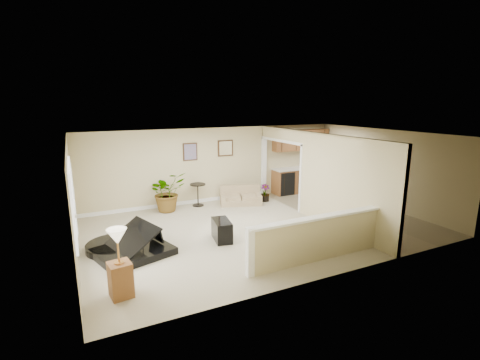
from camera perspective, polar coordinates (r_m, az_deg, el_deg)
name	(u,v)px	position (r m, az deg, el deg)	size (l,w,h in m)	color
floor	(260,227)	(9.55, 3.24, -7.74)	(9.00, 9.00, 0.00)	#B6A98E
back_wall	(217,165)	(11.85, -3.77, 2.54)	(9.00, 0.04, 2.50)	#C7B988
front_wall	(338,215)	(6.83, 15.76, -5.53)	(9.00, 0.04, 2.50)	#C7B988
left_wall	(72,204)	(8.08, -25.83, -3.53)	(0.04, 6.00, 2.50)	#C7B988
right_wall	(383,169)	(12.01, 22.44, 1.74)	(0.04, 6.00, 2.50)	#C7B988
ceiling	(261,135)	(8.99, 3.44, 7.37)	(9.00, 6.00, 0.04)	silver
kitchen_vinyl	(348,211)	(11.35, 17.33, -4.96)	(2.70, 6.00, 0.01)	gray
interior_partition	(310,176)	(10.38, 11.35, 0.69)	(0.18, 5.99, 2.50)	#C7B988
pony_half_wall	(316,238)	(7.62, 12.34, -9.26)	(3.42, 0.22, 1.00)	#C7B988
left_window	(72,200)	(7.54, -25.82, -3.04)	(0.05, 2.15, 1.45)	white
wall_art_left	(190,152)	(11.42, -8.18, 4.60)	(0.48, 0.04, 0.58)	#3E2816
wall_mirror	(225,148)	(11.85, -2.40, 5.25)	(0.55, 0.04, 0.55)	#3E2816
kitchen_cabinets	(299,169)	(13.21, 9.63, 1.77)	(2.36, 0.65, 2.33)	brown
piano	(129,228)	(8.18, -17.80, -7.44)	(2.08, 2.07, 1.44)	black
piano_bench	(222,230)	(8.63, -3.01, -8.23)	(0.38, 0.75, 0.50)	black
loveseat	(240,195)	(11.63, 0.01, -2.47)	(1.59, 1.18, 0.77)	tan
accent_table	(198,192)	(11.41, -6.94, -1.94)	(0.51, 0.51, 0.73)	black
palm_plant	(167,192)	(11.00, -11.84, -1.96)	(1.31, 1.20, 1.23)	black
small_plant	(265,194)	(11.94, 4.08, -2.31)	(0.38, 0.38, 0.58)	black
lamp_stand	(120,268)	(6.51, -19.15, -13.54)	(0.41, 0.41, 1.25)	brown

